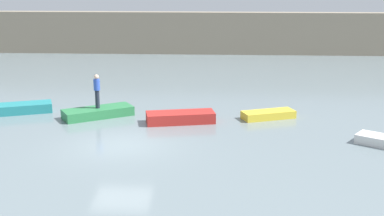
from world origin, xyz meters
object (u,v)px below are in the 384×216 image
rowboat_red (180,117)px  rowboat_teal (15,109)px  person_blue_shirt (97,89)px  rowboat_green (98,112)px  rowboat_yellow (268,115)px

rowboat_red → rowboat_teal: bearing=159.5°
rowboat_teal → person_blue_shirt: person_blue_shirt is taller
rowboat_teal → person_blue_shirt: (4.49, -0.50, 1.20)m
rowboat_red → person_blue_shirt: bearing=157.3°
rowboat_green → rowboat_yellow: (8.67, 0.19, -0.04)m
rowboat_teal → rowboat_red: (8.78, -1.32, 0.02)m
rowboat_green → rowboat_yellow: 8.67m
rowboat_yellow → rowboat_teal: bearing=157.9°
rowboat_green → rowboat_yellow: bearing=-30.1°
rowboat_teal → rowboat_green: (4.49, -0.50, -0.01)m
rowboat_teal → rowboat_green: size_ratio=1.05×
rowboat_yellow → person_blue_shirt: person_blue_shirt is taller
rowboat_teal → person_blue_shirt: size_ratio=2.13×
rowboat_teal → person_blue_shirt: 4.68m
rowboat_green → rowboat_red: (4.28, -0.81, 0.03)m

